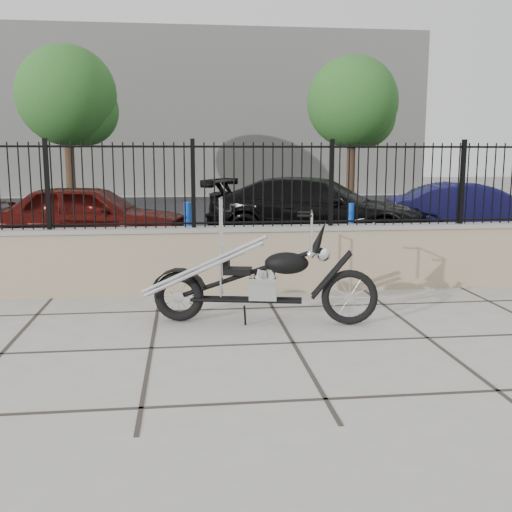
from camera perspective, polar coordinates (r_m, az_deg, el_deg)
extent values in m
plane|color=#99968E|center=(6.48, 3.56, -8.28)|extent=(90.00, 90.00, 0.00)
plane|color=black|center=(18.70, -3.31, 3.54)|extent=(30.00, 30.00, 0.00)
cube|color=gray|center=(8.77, 0.67, -0.28)|extent=(14.00, 0.36, 0.96)
cube|color=black|center=(8.64, 0.69, 6.79)|extent=(14.00, 0.08, 1.20)
cube|color=beige|center=(32.64, -4.92, 13.16)|extent=(22.00, 6.00, 8.00)
imported|color=#400C09|center=(13.07, -15.54, 3.64)|extent=(4.30, 2.18, 1.40)
imported|color=black|center=(13.77, 5.87, 4.39)|extent=(5.48, 3.91, 1.47)
imported|color=#100F38|center=(15.28, 20.06, 4.10)|extent=(4.23, 2.15, 1.33)
cylinder|color=blue|center=(11.36, -6.51, 2.32)|extent=(0.17, 0.17, 1.11)
cylinder|color=#0C1CBC|center=(11.68, 8.97, 2.37)|extent=(0.16, 0.16, 1.07)
cylinder|color=#382619|center=(23.36, -17.30, 8.49)|extent=(0.34, 0.34, 3.38)
sphere|color=#295B22|center=(23.47, -17.62, 14.82)|extent=(3.60, 3.60, 3.60)
cylinder|color=#382619|center=(23.90, 9.02, 8.70)|extent=(0.33, 0.33, 3.28)
sphere|color=#266529|center=(23.99, 9.19, 14.71)|extent=(3.50, 3.50, 3.50)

